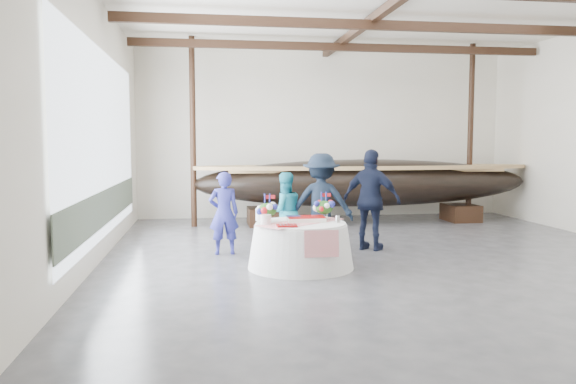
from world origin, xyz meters
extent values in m
cube|color=#3D3D42|center=(0.00, 0.00, 0.00)|extent=(10.00, 12.00, 0.01)
cube|color=silver|center=(0.00, 6.00, 2.25)|extent=(10.00, 0.02, 4.50)
cube|color=silver|center=(-5.00, 0.00, 2.25)|extent=(0.02, 12.00, 4.50)
cube|color=black|center=(0.00, 1.50, 4.25)|extent=(9.80, 0.12, 0.18)
cube|color=black|center=(0.00, 4.00, 4.25)|extent=(9.80, 0.12, 0.18)
cylinder|color=black|center=(-3.50, 4.49, 2.25)|extent=(0.14, 0.14, 4.50)
cylinder|color=black|center=(3.50, 4.49, 2.25)|extent=(0.14, 0.14, 4.50)
cube|color=silver|center=(-4.95, 1.00, 2.00)|extent=(0.02, 7.00, 3.20)
cube|color=#596654|center=(-4.94, 1.00, 0.90)|extent=(0.02, 7.00, 0.60)
cube|color=black|center=(-1.83, 4.49, 0.21)|extent=(0.75, 0.96, 0.43)
cube|color=black|center=(3.29, 4.49, 0.21)|extent=(0.75, 0.96, 0.43)
ellipsoid|color=black|center=(0.73, 4.49, 1.01)|extent=(8.54, 1.71, 1.17)
cube|color=#9E7A4C|center=(0.73, 4.49, 1.33)|extent=(6.83, 1.12, 0.06)
cone|color=silver|center=(-1.71, -0.28, 0.35)|extent=(1.70, 1.70, 0.70)
cylinder|color=silver|center=(-1.71, -0.28, 0.71)|extent=(1.44, 1.44, 0.04)
cube|color=red|center=(-1.71, -0.28, 0.74)|extent=(1.57, 1.41, 0.01)
cube|color=white|center=(-1.62, -0.19, 0.77)|extent=(0.60, 0.40, 0.07)
cylinder|color=white|center=(-2.30, -0.43, 0.81)|extent=(0.18, 0.18, 0.16)
cylinder|color=white|center=(-2.32, 0.04, 0.84)|extent=(0.18, 0.18, 0.20)
cube|color=maroon|center=(-2.00, -0.70, 0.75)|extent=(0.30, 0.24, 0.03)
cone|color=silver|center=(-1.14, -0.40, 0.79)|extent=(0.09, 0.09, 0.12)
imported|color=navy|center=(-2.90, 1.01, 0.75)|extent=(0.57, 0.40, 1.49)
imported|color=teal|center=(-1.78, 1.15, 0.73)|extent=(0.81, 0.68, 1.47)
imported|color=black|center=(-1.11, 1.01, 0.91)|extent=(1.31, 0.95, 1.82)
imported|color=#141A31|center=(-0.15, 1.00, 0.95)|extent=(1.16, 1.04, 1.89)
camera|label=1|loc=(-3.22, -9.08, 2.01)|focal=35.00mm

